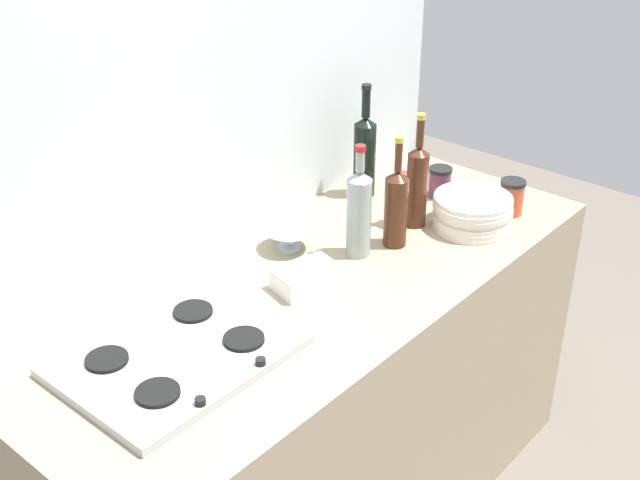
{
  "coord_description": "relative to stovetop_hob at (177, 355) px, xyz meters",
  "views": [
    {
      "loc": [
        -1.44,
        -1.24,
        2.06
      ],
      "look_at": [
        0.0,
        0.0,
        1.02
      ],
      "focal_mm": 46.04,
      "sensor_mm": 36.0,
      "label": 1
    }
  ],
  "objects": [
    {
      "name": "counter_block",
      "position": [
        0.49,
        -0.02,
        -0.46
      ],
      "size": [
        1.8,
        0.7,
        0.9
      ],
      "primitive_type": "cube",
      "color": "tan",
      "rests_on": "ground"
    },
    {
      "name": "backsplash_panel",
      "position": [
        0.49,
        0.36,
        0.27
      ],
      "size": [
        1.9,
        0.06,
        2.37
      ],
      "primitive_type": "cube",
      "color": "silver",
      "rests_on": "ground"
    },
    {
      "name": "stovetop_hob",
      "position": [
        0.0,
        0.0,
        0.0
      ],
      "size": [
        0.52,
        0.4,
        0.04
      ],
      "color": "#B2B2B7",
      "rests_on": "counter_block"
    },
    {
      "name": "plate_stack",
      "position": [
        1.02,
        -0.17,
        0.04
      ],
      "size": [
        0.24,
        0.24,
        0.1
      ],
      "color": "silver",
      "rests_on": "counter_block"
    },
    {
      "name": "wine_bottle_leftmost",
      "position": [
        0.66,
        -0.01,
        0.12
      ],
      "size": [
        0.07,
        0.07,
        0.33
      ],
      "color": "gray",
      "rests_on": "counter_block"
    },
    {
      "name": "wine_bottle_mid_left",
      "position": [
        0.99,
        0.22,
        0.13
      ],
      "size": [
        0.07,
        0.07,
        0.37
      ],
      "color": "black",
      "rests_on": "counter_block"
    },
    {
      "name": "wine_bottle_mid_right",
      "position": [
        0.78,
        -0.05,
        0.11
      ],
      "size": [
        0.07,
        0.07,
        0.33
      ],
      "color": "#472314",
      "rests_on": "counter_block"
    },
    {
      "name": "wine_bottle_rightmost",
      "position": [
        0.92,
        -0.03,
        0.12
      ],
      "size": [
        0.06,
        0.06,
        0.35
      ],
      "color": "#472314",
      "rests_on": "counter_block"
    },
    {
      "name": "mixing_bowl",
      "position": [
        0.56,
        0.16,
        0.02
      ],
      "size": [
        0.15,
        0.15,
        0.06
      ],
      "color": "silver",
      "rests_on": "counter_block"
    },
    {
      "name": "butter_dish",
      "position": [
        0.43,
        -0.01,
        0.02
      ],
      "size": [
        0.19,
        0.14,
        0.06
      ],
      "primitive_type": "cube",
      "rotation": [
        0.0,
        0.0,
        -0.25
      ],
      "color": "white",
      "rests_on": "counter_block"
    },
    {
      "name": "condiment_jar_front",
      "position": [
        1.06,
        0.11,
        0.03
      ],
      "size": [
        0.07,
        0.07,
        0.08
      ],
      "color": "#9E998C",
      "rests_on": "counter_block"
    },
    {
      "name": "condiment_jar_rear",
      "position": [
        1.17,
        -0.21,
        0.04
      ],
      "size": [
        0.08,
        0.08,
        0.11
      ],
      "color": "#C64C2D",
      "rests_on": "counter_block"
    },
    {
      "name": "condiment_jar_spare",
      "position": [
        1.13,
        0.03,
        0.04
      ],
      "size": [
        0.08,
        0.08,
        0.1
      ],
      "color": "#66384C",
      "rests_on": "counter_block"
    }
  ]
}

